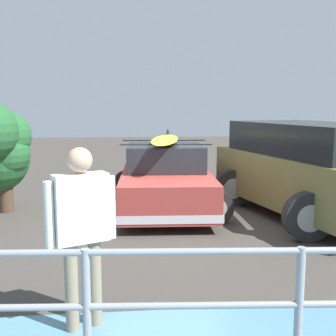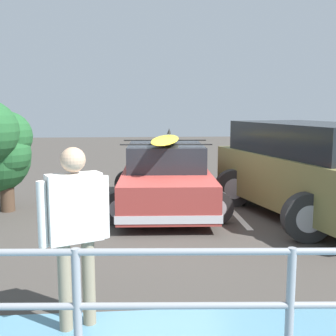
% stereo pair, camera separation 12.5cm
% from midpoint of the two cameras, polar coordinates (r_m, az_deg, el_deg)
% --- Properties ---
extents(ground_plane, '(44.00, 44.00, 0.02)m').
position_cam_midpoint_polar(ground_plane, '(8.36, -0.27, -6.65)').
color(ground_plane, '#423D38').
rests_on(ground_plane, ground).
extents(parking_stripe, '(0.12, 3.55, 0.00)m').
position_cam_midpoint_polar(parking_stripe, '(9.27, 8.56, -5.18)').
color(parking_stripe, silver).
rests_on(parking_stripe, ground).
extents(sedan_car, '(2.55, 4.19, 1.64)m').
position_cam_midpoint_polar(sedan_car, '(8.97, 0.09, -1.33)').
color(sedan_car, '#9E3833').
rests_on(sedan_car, ground).
extents(suv_car, '(3.32, 4.67, 1.84)m').
position_cam_midpoint_polar(suv_car, '(8.61, 19.00, -0.11)').
color(suv_car, brown).
rests_on(suv_car, ground).
extents(person_bystander, '(0.64, 0.39, 1.78)m').
position_cam_midpoint_polar(person_bystander, '(4.12, -11.64, -7.10)').
color(person_bystander, gray).
rests_on(person_bystander, ground).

